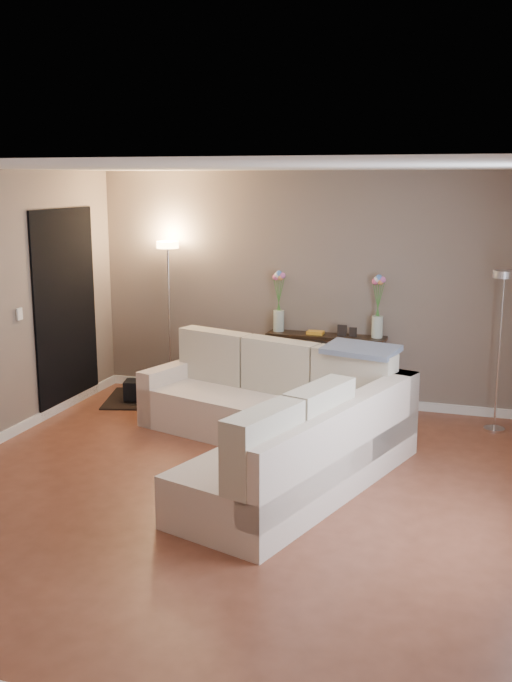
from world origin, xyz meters
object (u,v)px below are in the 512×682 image
(sectional_sofa, at_px, (278,422))
(console_table, at_px, (319,365))
(floor_lamp_lit, at_px, (169,287))
(floor_lamp_unlit, at_px, (502,319))

(sectional_sofa, height_order, console_table, sectional_sofa)
(floor_lamp_lit, bearing_deg, floor_lamp_unlit, -4.74)
(floor_lamp_lit, xyz_separation_m, floor_lamp_unlit, (3.73, -0.31, -0.12))
(sectional_sofa, height_order, floor_lamp_unlit, floor_lamp_unlit)
(sectional_sofa, xyz_separation_m, console_table, (-0.04, 1.79, 0.11))
(console_table, bearing_deg, sectional_sofa, -88.75)
(floor_lamp_lit, relative_size, floor_lamp_unlit, 1.10)
(console_table, bearing_deg, floor_lamp_lit, -178.41)
(console_table, relative_size, floor_lamp_lit, 0.74)
(console_table, height_order, floor_lamp_unlit, floor_lamp_unlit)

